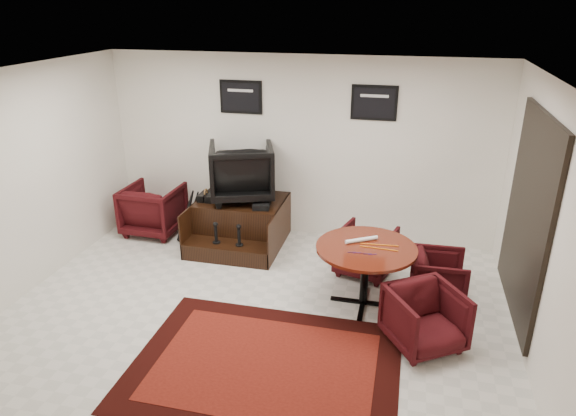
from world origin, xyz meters
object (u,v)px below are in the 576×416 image
object	(u,v)px
table_chair_back	(366,249)
meeting_table	(366,254)
shine_podium	(241,223)
armchair_side	(153,207)
table_chair_window	(439,274)
shine_chair	(242,169)
table_chair_corner	(425,316)

from	to	relation	value
table_chair_back	meeting_table	bearing A→B (deg)	109.21
shine_podium	armchair_side	world-z (taller)	armchair_side
meeting_table	table_chair_back	xyz separation A→B (m)	(-0.06, 0.81, -0.33)
table_chair_back	table_chair_window	size ratio (longest dim) A/B	1.09
shine_chair	armchair_side	size ratio (longest dim) A/B	1.10
shine_podium	armchair_side	xyz separation A→B (m)	(-1.48, 0.04, 0.12)
table_chair_window	shine_podium	bearing A→B (deg)	70.21
armchair_side	meeting_table	world-z (taller)	armchair_side
shine_podium	table_chair_corner	distance (m)	3.39
armchair_side	table_chair_window	xyz separation A→B (m)	(4.41, -0.99, -0.10)
shine_chair	meeting_table	size ratio (longest dim) A/B	0.79
shine_chair	shine_podium	bearing A→B (deg)	70.41
table_chair_back	armchair_side	bearing A→B (deg)	6.24
meeting_table	table_chair_corner	xyz separation A→B (m)	(0.72, -0.67, -0.32)
armchair_side	table_chair_corner	world-z (taller)	armchair_side
meeting_table	table_chair_corner	bearing A→B (deg)	-43.22
shine_chair	table_chair_corner	distance (m)	3.56
table_chair_corner	shine_chair	bearing A→B (deg)	109.20
shine_chair	meeting_table	xyz separation A→B (m)	(2.03, -1.46, -0.46)
shine_chair	table_chair_back	xyz separation A→B (m)	(1.97, -0.65, -0.80)
meeting_table	table_chair_back	world-z (taller)	meeting_table
armchair_side	table_chair_back	size ratio (longest dim) A/B	1.20
shine_chair	table_chair_back	world-z (taller)	shine_chair
table_chair_back	table_chair_corner	distance (m)	1.67
armchair_side	table_chair_corner	size ratio (longest dim) A/B	1.17
shine_podium	shine_chair	distance (m)	0.86
table_chair_window	armchair_side	bearing A→B (deg)	75.52
meeting_table	table_chair_window	world-z (taller)	meeting_table
armchair_side	meeting_table	distance (m)	3.77
shine_chair	meeting_table	distance (m)	2.54
armchair_side	table_chair_window	distance (m)	4.52
table_chair_window	table_chair_back	bearing A→B (deg)	63.40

